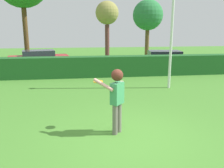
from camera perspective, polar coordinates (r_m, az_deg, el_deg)
ground_plane at (r=6.49m, az=4.07°, el=-12.52°), size 60.00×60.00×0.00m
person at (r=6.33m, az=1.15°, el=-2.35°), size 0.83×0.47×1.78m
frisbee at (r=6.66m, az=-3.33°, el=0.58°), size 0.26×0.27×0.04m
lamppost at (r=11.55m, az=14.34°, el=16.47°), size 0.24×0.24×6.45m
hedge_row at (r=14.16m, az=-2.72°, el=4.21°), size 27.94×0.90×1.20m
parked_car_red at (r=18.28m, az=-17.09°, el=5.97°), size 4.46×2.54×1.25m
parked_car_blue at (r=17.51m, az=12.37°, el=5.95°), size 4.38×2.22×1.25m
oak_tree at (r=23.22m, az=8.57°, el=15.88°), size 2.79×2.79×5.39m
bare_elm_tree at (r=19.61m, az=-1.19°, el=16.24°), size 1.83×1.83×4.90m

